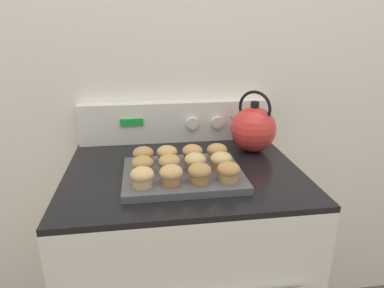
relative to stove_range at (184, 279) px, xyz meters
name	(u,v)px	position (x,y,z in m)	size (l,w,h in m)	color
wall_back	(172,69)	(0.00, 0.34, 0.74)	(8.00, 0.05, 2.40)	silver
stove_range	(184,279)	(0.00, 0.00, 0.00)	(0.77, 0.66, 0.92)	silver
control_panel	(175,122)	(0.00, 0.29, 0.54)	(0.75, 0.07, 0.16)	silver
muffin_pan	(183,175)	(-0.01, -0.07, 0.47)	(0.37, 0.29, 0.02)	#4C4C51
muffin_r0_c0	(142,177)	(-0.13, -0.16, 0.51)	(0.07, 0.07, 0.06)	tan
muffin_r0_c1	(171,174)	(-0.05, -0.15, 0.51)	(0.07, 0.07, 0.06)	olive
muffin_r0_c2	(200,173)	(0.03, -0.15, 0.51)	(0.07, 0.07, 0.06)	olive
muffin_r0_c3	(229,171)	(0.12, -0.16, 0.51)	(0.07, 0.07, 0.06)	#A37A4C
muffin_r1_c0	(143,165)	(-0.13, -0.07, 0.51)	(0.07, 0.07, 0.06)	tan
muffin_r1_c1	(169,163)	(-0.05, -0.07, 0.51)	(0.07, 0.07, 0.06)	#A37A4C
muffin_r1_c2	(195,162)	(0.03, -0.07, 0.51)	(0.07, 0.07, 0.06)	#A37A4C
muffin_r1_c3	(221,161)	(0.11, -0.08, 0.51)	(0.07, 0.07, 0.06)	olive
muffin_r2_c0	(143,155)	(-0.13, 0.01, 0.51)	(0.07, 0.07, 0.06)	olive
muffin_r2_c1	(167,154)	(-0.05, 0.01, 0.51)	(0.07, 0.07, 0.06)	olive
muffin_r2_c2	(192,153)	(0.03, 0.01, 0.51)	(0.07, 0.07, 0.06)	olive
muffin_r2_c3	(217,152)	(0.12, 0.00, 0.51)	(0.07, 0.07, 0.06)	tan
tea_kettle	(253,128)	(0.28, 0.13, 0.55)	(0.18, 0.18, 0.23)	red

